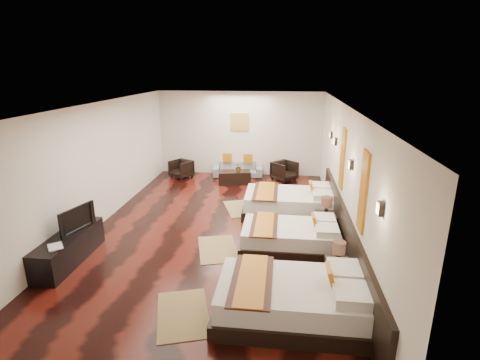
# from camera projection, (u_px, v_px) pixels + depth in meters

# --- Properties ---
(floor) EXTENTS (5.50, 9.50, 0.01)m
(floor) POSITION_uv_depth(u_px,v_px,m) (215.00, 231.00, 8.34)
(floor) COLOR black
(floor) RESTS_ON ground
(ceiling) EXTENTS (5.50, 9.50, 0.01)m
(ceiling) POSITION_uv_depth(u_px,v_px,m) (212.00, 106.00, 7.52)
(ceiling) COLOR white
(ceiling) RESTS_ON floor
(back_wall) EXTENTS (5.50, 0.01, 2.80)m
(back_wall) POSITION_uv_depth(u_px,v_px,m) (240.00, 134.00, 12.44)
(back_wall) COLOR silver
(back_wall) RESTS_ON floor
(left_wall) EXTENTS (0.01, 9.50, 2.80)m
(left_wall) POSITION_uv_depth(u_px,v_px,m) (93.00, 168.00, 8.24)
(left_wall) COLOR silver
(left_wall) RESTS_ON floor
(right_wall) EXTENTS (0.01, 9.50, 2.80)m
(right_wall) POSITION_uv_depth(u_px,v_px,m) (344.00, 176.00, 7.62)
(right_wall) COLOR silver
(right_wall) RESTS_ON floor
(headboard_panel) EXTENTS (0.08, 6.60, 0.90)m
(headboard_panel) POSITION_uv_depth(u_px,v_px,m) (345.00, 234.00, 7.15)
(headboard_panel) COLOR black
(headboard_panel) RESTS_ON floor
(bed_near) EXTENTS (2.27, 1.42, 0.87)m
(bed_near) POSITION_uv_depth(u_px,v_px,m) (294.00, 299.00, 5.42)
(bed_near) COLOR black
(bed_near) RESTS_ON floor
(bed_mid) EXTENTS (2.00, 1.26, 0.76)m
(bed_mid) POSITION_uv_depth(u_px,v_px,m) (291.00, 237.00, 7.48)
(bed_mid) COLOR black
(bed_mid) RESTS_ON floor
(bed_far) EXTENTS (2.28, 1.43, 0.87)m
(bed_far) POSITION_uv_depth(u_px,v_px,m) (290.00, 203.00, 9.25)
(bed_far) COLOR black
(bed_far) RESTS_ON floor
(nightstand_a) EXTENTS (0.40, 0.40, 0.80)m
(nightstand_a) POSITION_uv_depth(u_px,v_px,m) (337.00, 270.00, 6.23)
(nightstand_a) COLOR black
(nightstand_a) RESTS_ON floor
(nightstand_b) EXTENTS (0.45, 0.45, 0.88)m
(nightstand_b) POSITION_uv_depth(u_px,v_px,m) (325.00, 222.00, 8.09)
(nightstand_b) COLOR black
(nightstand_b) RESTS_ON floor
(jute_mat_near) EXTENTS (1.07, 1.37, 0.01)m
(jute_mat_near) POSITION_uv_depth(u_px,v_px,m) (183.00, 314.00, 5.55)
(jute_mat_near) COLOR olive
(jute_mat_near) RESTS_ON floor
(jute_mat_mid) EXTENTS (1.04, 1.36, 0.01)m
(jute_mat_mid) POSITION_uv_depth(u_px,v_px,m) (218.00, 249.00, 7.53)
(jute_mat_mid) COLOR olive
(jute_mat_mid) RESTS_ON floor
(jute_mat_far) EXTENTS (1.11, 1.38, 0.01)m
(jute_mat_far) POSITION_uv_depth(u_px,v_px,m) (241.00, 208.00, 9.68)
(jute_mat_far) COLOR olive
(jute_mat_far) RESTS_ON floor
(tv_console) EXTENTS (0.50, 1.80, 0.55)m
(tv_console) POSITION_uv_depth(u_px,v_px,m) (69.00, 248.00, 6.99)
(tv_console) COLOR black
(tv_console) RESTS_ON floor
(tv) EXTENTS (0.33, 0.85, 0.49)m
(tv) POSITION_uv_depth(u_px,v_px,m) (74.00, 218.00, 7.03)
(tv) COLOR black
(tv) RESTS_ON tv_console
(book) EXTENTS (0.37, 0.39, 0.03)m
(book) POSITION_uv_depth(u_px,v_px,m) (48.00, 249.00, 6.35)
(book) COLOR black
(book) RESTS_ON tv_console
(figurine) EXTENTS (0.39, 0.39, 0.34)m
(figurine) POSITION_uv_depth(u_px,v_px,m) (85.00, 213.00, 7.50)
(figurine) COLOR brown
(figurine) RESTS_ON tv_console
(sofa) EXTENTS (1.70, 0.81, 0.48)m
(sofa) POSITION_uv_depth(u_px,v_px,m) (238.00, 169.00, 12.50)
(sofa) COLOR gray
(sofa) RESTS_ON floor
(armchair_left) EXTENTS (0.87, 0.87, 0.58)m
(armchair_left) POSITION_uv_depth(u_px,v_px,m) (181.00, 169.00, 12.34)
(armchair_left) COLOR black
(armchair_left) RESTS_ON floor
(armchair_right) EXTENTS (0.96, 0.96, 0.63)m
(armchair_right) POSITION_uv_depth(u_px,v_px,m) (284.00, 171.00, 12.01)
(armchair_right) COLOR black
(armchair_right) RESTS_ON floor
(coffee_table) EXTENTS (1.08, 0.69, 0.40)m
(coffee_table) POSITION_uv_depth(u_px,v_px,m) (234.00, 177.00, 11.72)
(coffee_table) COLOR black
(coffee_table) RESTS_ON floor
(table_plant) EXTENTS (0.30, 0.27, 0.30)m
(table_plant) POSITION_uv_depth(u_px,v_px,m) (239.00, 167.00, 11.58)
(table_plant) COLOR #296321
(table_plant) RESTS_ON coffee_table
(orange_panel_a) EXTENTS (0.04, 0.40, 1.30)m
(orange_panel_a) POSITION_uv_depth(u_px,v_px,m) (363.00, 192.00, 5.73)
(orange_panel_a) COLOR #D86014
(orange_panel_a) RESTS_ON right_wall
(orange_panel_b) EXTENTS (0.04, 0.40, 1.30)m
(orange_panel_b) POSITION_uv_depth(u_px,v_px,m) (343.00, 158.00, 7.82)
(orange_panel_b) COLOR #D86014
(orange_panel_b) RESTS_ON right_wall
(sconce_near) EXTENTS (0.07, 0.12, 0.18)m
(sconce_near) POSITION_uv_depth(u_px,v_px,m) (380.00, 209.00, 4.65)
(sconce_near) COLOR black
(sconce_near) RESTS_ON right_wall
(sconce_mid) EXTENTS (0.07, 0.12, 0.18)m
(sconce_mid) POSITION_uv_depth(u_px,v_px,m) (351.00, 165.00, 6.74)
(sconce_mid) COLOR black
(sconce_mid) RESTS_ON right_wall
(sconce_far) EXTENTS (0.07, 0.12, 0.18)m
(sconce_far) POSITION_uv_depth(u_px,v_px,m) (335.00, 141.00, 8.83)
(sconce_far) COLOR black
(sconce_far) RESTS_ON right_wall
(sconce_lounge) EXTENTS (0.07, 0.12, 0.18)m
(sconce_lounge) POSITION_uv_depth(u_px,v_px,m) (331.00, 135.00, 9.68)
(sconce_lounge) COLOR black
(sconce_lounge) RESTS_ON right_wall
(gold_artwork) EXTENTS (0.60, 0.04, 0.60)m
(gold_artwork) POSITION_uv_depth(u_px,v_px,m) (240.00, 122.00, 12.30)
(gold_artwork) COLOR #AD873F
(gold_artwork) RESTS_ON back_wall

